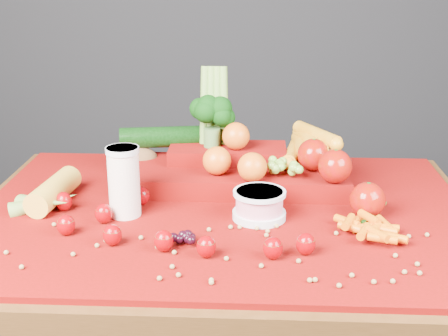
{
  "coord_description": "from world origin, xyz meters",
  "views": [
    {
      "loc": [
        0.06,
        -1.23,
        1.29
      ],
      "look_at": [
        0.0,
        0.02,
        0.85
      ],
      "focal_mm": 50.0,
      "sensor_mm": 36.0,
      "label": 1
    }
  ],
  "objects_px": {
    "milk_glass": "(124,179)",
    "yogurt_bowl": "(259,204)",
    "table": "(224,255)",
    "produce_mound": "(245,161)"
  },
  "relations": [
    {
      "from": "milk_glass",
      "to": "produce_mound",
      "type": "height_order",
      "value": "produce_mound"
    },
    {
      "from": "milk_glass",
      "to": "yogurt_bowl",
      "type": "bearing_deg",
      "value": -0.72
    },
    {
      "from": "table",
      "to": "produce_mound",
      "type": "xyz_separation_m",
      "value": [
        0.04,
        0.16,
        0.16
      ]
    },
    {
      "from": "yogurt_bowl",
      "to": "produce_mound",
      "type": "xyz_separation_m",
      "value": [
        -0.03,
        0.2,
        0.03
      ]
    },
    {
      "from": "yogurt_bowl",
      "to": "produce_mound",
      "type": "relative_size",
      "value": 0.18
    },
    {
      "from": "yogurt_bowl",
      "to": "produce_mound",
      "type": "height_order",
      "value": "produce_mound"
    },
    {
      "from": "milk_glass",
      "to": "yogurt_bowl",
      "type": "relative_size",
      "value": 1.34
    },
    {
      "from": "milk_glass",
      "to": "produce_mound",
      "type": "xyz_separation_m",
      "value": [
        0.25,
        0.19,
        -0.02
      ]
    },
    {
      "from": "table",
      "to": "milk_glass",
      "type": "xyz_separation_m",
      "value": [
        -0.2,
        -0.04,
        0.19
      ]
    },
    {
      "from": "table",
      "to": "yogurt_bowl",
      "type": "relative_size",
      "value": 9.9
    }
  ]
}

